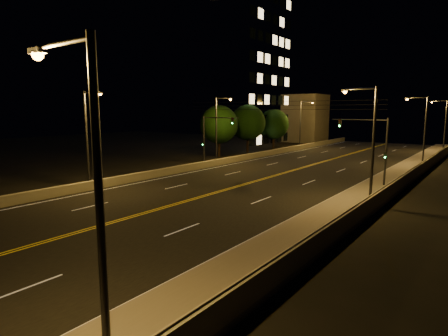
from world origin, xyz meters
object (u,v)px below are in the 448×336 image
Objects in this scene: streetlight_2 at (423,127)px; tree_0 at (219,125)px; streetlight_4 at (88,133)px; traffic_signal_right at (375,144)px; streetlight_6 at (302,121)px; streetlight_5 at (218,126)px; streetlight_1 at (369,138)px; streetlight_0 at (91,195)px; building_tower at (215,74)px; streetlight_3 at (443,122)px; tree_1 at (248,123)px; tree_2 at (274,124)px; traffic_signal_left at (210,136)px.

streetlight_2 reaches higher than tree_0.
traffic_signal_right is at bearing 38.18° from streetlight_4.
streetlight_6 is at bearing 75.43° from tree_0.
streetlight_2 and streetlight_5 have the same top height.
streetlight_5 is (-21.41, -12.07, 0.00)m from streetlight_2.
streetlight_1 is 41.35m from streetlight_6.
building_tower is (-36.97, 52.65, 8.81)m from streetlight_0.
streetlight_5 is (-21.41, 10.41, 0.00)m from streetlight_1.
streetlight_0 is at bearing -33.82° from streetlight_4.
streetlight_3 and streetlight_4 have the same top height.
streetlight_0 is 1.00× the size of streetlight_5.
streetlight_0 is 64.94m from building_tower.
streetlight_4 is (-21.41, -30.74, 0.00)m from streetlight_2.
streetlight_6 is 19.04m from tree_0.
streetlight_1 is 7.63m from traffic_signal_right.
building_tower is 3.67× the size of tree_1.
streetlight_4 reaches higher than tree_0.
tree_2 is at bearing 134.59° from traffic_signal_right.
streetlight_1 is 48.45m from building_tower.
streetlight_6 is 34.35m from traffic_signal_right.
streetlight_2 is 1.00× the size of streetlight_4.
streetlight_3 is at bearing 18.64° from building_tower.
building_tower is at bearing -175.78° from tree_2.
building_tower is (-15.56, 19.64, 8.81)m from streetlight_5.
streetlight_2 is at bearing 90.00° from streetlight_0.
streetlight_2 is at bearing 84.35° from traffic_signal_right.
streetlight_2 is 37.46m from streetlight_4.
traffic_signal_left is at bearing -143.44° from streetlight_2.
tree_1 is at bearing -100.18° from tree_2.
streetlight_4 is 43.63m from streetlight_6.
streetlight_6 is at bearing 90.00° from streetlight_5.
tree_2 is at bearing -126.70° from streetlight_6.
streetlight_0 reaches higher than traffic_signal_left.
streetlight_5 is 1.37× the size of traffic_signal_left.
building_tower is at bearing -161.12° from streetlight_6.
streetlight_1 is at bearing -25.93° from streetlight_5.
tree_0 is at bearing -135.69° from streetlight_3.
streetlight_1 is 35.55m from tree_1.
streetlight_1 is 39.61m from tree_2.
tree_0 is at bearing -96.09° from tree_2.
streetlight_4 is (-21.41, -8.26, 0.00)m from streetlight_1.
streetlight_1 and streetlight_2 have the same top height.
streetlight_2 is 1.00× the size of streetlight_5.
streetlight_5 is at bearing 154.07° from streetlight_1.
building_tower is at bearing 125.08° from streetlight_0.
traffic_signal_left is at bearing -79.46° from tree_2.
building_tower reaches higher than streetlight_0.
traffic_signal_left is (1.09, -27.96, -1.03)m from streetlight_6.
streetlight_3 is 31.63m from tree_1.
streetlight_5 is 1.12× the size of tree_0.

